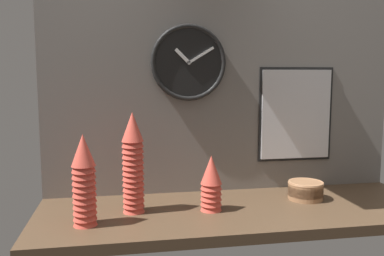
{
  "coord_description": "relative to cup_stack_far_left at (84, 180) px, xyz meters",
  "views": [
    {
      "loc": [
        -0.46,
        -1.52,
        0.52
      ],
      "look_at": [
        -0.19,
        0.04,
        0.32
      ],
      "focal_mm": 38.0,
      "sensor_mm": 36.0,
      "label": 1
    }
  ],
  "objects": [
    {
      "name": "cup_stack_far_left",
      "position": [
        0.0,
        0.0,
        0.0
      ],
      "size": [
        0.08,
        0.08,
        0.33
      ],
      "color": "#DB4C3D",
      "rests_on": "ground_plane"
    },
    {
      "name": "bowl_stack_right",
      "position": [
        0.9,
        0.15,
        -0.12
      ],
      "size": [
        0.15,
        0.15,
        0.08
      ],
      "color": "#996B47",
      "rests_on": "ground_plane"
    },
    {
      "name": "cup_stack_center",
      "position": [
        0.47,
        0.08,
        -0.05
      ],
      "size": [
        0.08,
        0.08,
        0.22
      ],
      "color": "#DB4C3D",
      "rests_on": "ground_plane"
    },
    {
      "name": "wall_tiled_back",
      "position": [
        0.59,
        0.37,
        0.36
      ],
      "size": [
        1.6,
        0.03,
        1.05
      ],
      "color": "slate",
      "rests_on": "ground_plane"
    },
    {
      "name": "wall_clock",
      "position": [
        0.43,
        0.34,
        0.42
      ],
      "size": [
        0.33,
        0.03,
        0.33
      ],
      "color": "black"
    },
    {
      "name": "menu_board",
      "position": [
        0.93,
        0.34,
        0.18
      ],
      "size": [
        0.36,
        0.01,
        0.43
      ],
      "color": "black"
    },
    {
      "name": "ground_plane",
      "position": [
        0.59,
        0.1,
        -0.18
      ],
      "size": [
        1.6,
        0.56,
        0.04
      ],
      "primitive_type": "cube",
      "color": "#4C3826"
    },
    {
      "name": "cup_stack_left",
      "position": [
        0.17,
        0.11,
        0.03
      ],
      "size": [
        0.08,
        0.08,
        0.39
      ],
      "color": "#DB4C3D",
      "rests_on": "ground_plane"
    }
  ]
}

